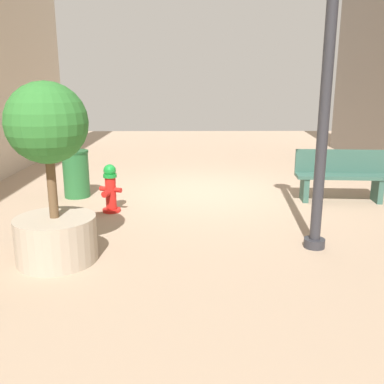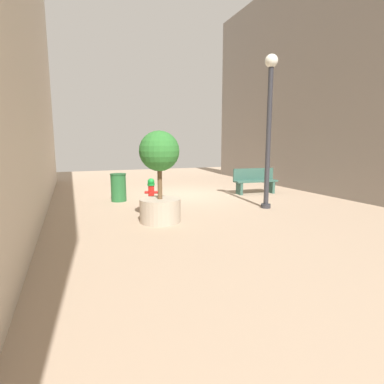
{
  "view_description": "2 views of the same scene",
  "coord_description": "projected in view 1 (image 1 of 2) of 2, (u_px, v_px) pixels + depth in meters",
  "views": [
    {
      "loc": [
        0.39,
        8.35,
        2.13
      ],
      "look_at": [
        0.32,
        2.76,
        0.7
      ],
      "focal_mm": 39.41,
      "sensor_mm": 36.0,
      "label": 1
    },
    {
      "loc": [
        3.95,
        10.37,
        1.87
      ],
      "look_at": [
        0.69,
        2.21,
        0.47
      ],
      "focal_mm": 28.39,
      "sensor_mm": 36.0,
      "label": 2
    }
  ],
  "objects": [
    {
      "name": "trash_bin",
      "position": [
        76.0,
        174.0,
        8.14
      ],
      "size": [
        0.52,
        0.52,
        0.91
      ],
      "color": "#266633",
      "rests_on": "ground_plane"
    },
    {
      "name": "street_lamp",
      "position": [
        330.0,
        41.0,
        5.03
      ],
      "size": [
        0.36,
        0.36,
        4.3
      ],
      "color": "#2D2D33",
      "rests_on": "ground_plane"
    },
    {
      "name": "bench_near",
      "position": [
        341.0,
        175.0,
        7.88
      ],
      "size": [
        1.7,
        0.57,
        0.95
      ],
      "color": "#33594C",
      "rests_on": "ground_plane"
    },
    {
      "name": "fire_hydrant",
      "position": [
        110.0,
        188.0,
        7.18
      ],
      "size": [
        0.41,
        0.38,
        0.83
      ],
      "color": "red",
      "rests_on": "ground_plane"
    },
    {
      "name": "ground_plane",
      "position": [
        206.0,
        192.0,
        8.62
      ],
      "size": [
        23.4,
        23.4,
        0.0
      ],
      "primitive_type": "plane",
      "color": "tan"
    },
    {
      "name": "planter_tree",
      "position": [
        51.0,
        170.0,
        4.98
      ],
      "size": [
        0.98,
        0.98,
        2.18
      ],
      "color": "tan",
      "rests_on": "ground_plane"
    }
  ]
}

